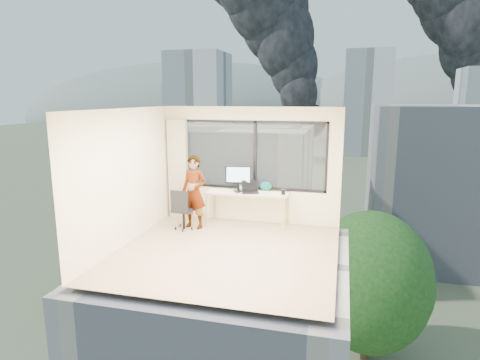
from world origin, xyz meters
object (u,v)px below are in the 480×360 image
(desk, at_px, (247,208))
(laptop, at_px, (250,188))
(monitor, at_px, (238,178))
(chair, at_px, (184,209))
(game_console, at_px, (245,188))
(handbag, at_px, (266,186))
(person, at_px, (194,192))

(desk, distance_m, laptop, 0.50)
(monitor, bearing_deg, chair, -153.23)
(game_console, relative_size, handbag, 1.23)
(person, xyz_separation_m, game_console, (0.96, 0.71, -0.00))
(desk, height_order, monitor, monitor)
(chair, relative_size, monitor, 1.57)
(chair, relative_size, laptop, 2.37)
(person, height_order, laptop, person)
(desk, relative_size, monitor, 3.12)
(person, bearing_deg, desk, 33.35)
(laptop, bearing_deg, person, -177.68)
(game_console, bearing_deg, person, -153.95)
(chair, xyz_separation_m, handbag, (1.62, 0.87, 0.40))
(chair, distance_m, game_console, 1.48)
(chair, xyz_separation_m, laptop, (1.34, 0.58, 0.41))
(chair, height_order, person, person)
(chair, height_order, monitor, monitor)
(chair, xyz_separation_m, monitor, (1.04, 0.69, 0.59))
(laptop, bearing_deg, chair, -174.13)
(game_console, relative_size, laptop, 0.88)
(desk, xyz_separation_m, laptop, (0.08, -0.06, 0.49))
(monitor, bearing_deg, person, -155.13)
(monitor, height_order, laptop, monitor)
(game_console, height_order, handbag, handbag)
(chair, distance_m, monitor, 1.38)
(game_console, bearing_deg, laptop, -66.98)
(chair, xyz_separation_m, person, (0.19, 0.16, 0.34))
(chair, bearing_deg, handbag, 32.65)
(desk, xyz_separation_m, person, (-1.07, -0.47, 0.42))
(game_console, bearing_deg, handbag, -9.85)
(desk, height_order, laptop, laptop)
(person, distance_m, game_console, 1.19)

